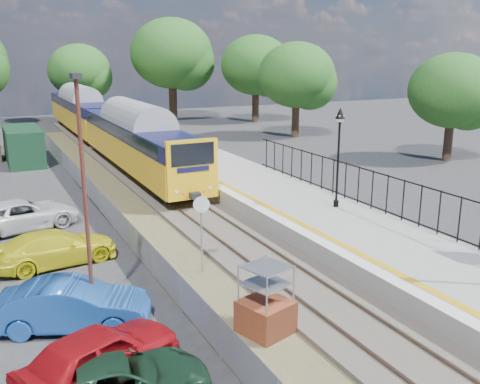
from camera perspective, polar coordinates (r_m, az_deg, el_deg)
ground at (r=18.21m, az=7.63°, el=-11.08°), size 120.00×120.00×0.00m
track_bed at (r=26.03m, az=-5.11°, el=-2.80°), size 5.90×80.00×0.29m
platform at (r=26.48m, az=5.67°, el=-1.70°), size 5.00×70.00×0.90m
platform_edge at (r=25.36m, az=1.73°, el=-1.29°), size 0.90×70.00×0.01m
victorian_lamp_north at (r=24.65m, az=10.54°, el=6.07°), size 0.44×0.44×4.60m
palisade_fence at (r=23.16m, az=18.28°, el=-1.21°), size 0.12×26.00×2.00m
wire_fence at (r=27.04m, az=-14.32°, el=-1.41°), size 0.06×52.00×1.20m
tree_line at (r=56.58m, az=-15.66°, el=12.84°), size 56.80×43.80×11.88m
train at (r=45.98m, az=-14.42°, el=7.28°), size 2.82×40.83×3.51m
brick_plinth at (r=15.53m, az=2.77°, el=-11.56°), size 1.64×1.64×2.11m
speed_sign at (r=19.19m, az=-4.13°, el=-3.13°), size 0.58×0.20×2.95m
carpark_lamp at (r=15.71m, az=-16.29°, el=0.42°), size 0.25×0.50×7.34m
car_green at (r=13.23m, az=-12.60°, el=-19.19°), size 4.32×2.34×1.15m
car_red at (r=14.06m, az=-14.78°, el=-16.43°), size 4.57×3.31×1.44m
car_blue at (r=16.65m, az=-17.42°, el=-11.47°), size 4.66×3.06×1.45m
car_yellow at (r=21.65m, az=-19.09°, el=-5.63°), size 4.82×2.51×1.33m
car_white at (r=26.36m, az=-22.14°, el=-2.27°), size 5.34×3.32×1.38m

